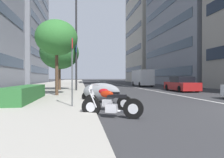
# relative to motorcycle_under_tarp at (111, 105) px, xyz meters

# --- Properties ---
(sidewalk_right_plaza) EXTENTS (160.00, 9.23, 0.15)m
(sidewalk_right_plaza) POSITION_rel_motorcycle_under_tarp_xyz_m (29.86, 5.10, -0.35)
(sidewalk_right_plaza) COLOR #A39E93
(sidewalk_right_plaza) RESTS_ON ground
(lane_centre_stripe) EXTENTS (110.00, 0.16, 0.01)m
(lane_centre_stripe) POSITION_rel_motorcycle_under_tarp_xyz_m (34.86, -6.35, -0.42)
(lane_centre_stripe) COLOR silver
(lane_centre_stripe) RESTS_ON ground
(motorcycle_under_tarp) EXTENTS (1.03, 2.01, 1.11)m
(motorcycle_under_tarp) POSITION_rel_motorcycle_under_tarp_xyz_m (0.00, 0.00, 0.00)
(motorcycle_under_tarp) COLOR black
(motorcycle_under_tarp) RESTS_ON ground
(motorcycle_mid_row) EXTENTS (1.18, 1.90, 1.10)m
(motorcycle_mid_row) POSITION_rel_motorcycle_under_tarp_xyz_m (1.55, -0.06, -0.01)
(motorcycle_mid_row) COLOR black
(motorcycle_mid_row) RESTS_ON ground
(motorcycle_second_in_row) EXTENTS (1.60, 2.21, 1.07)m
(motorcycle_second_in_row) POSITION_rel_motorcycle_under_tarp_xyz_m (4.07, -0.06, 0.15)
(motorcycle_second_in_row) COLOR gray
(motorcycle_second_in_row) RESTS_ON ground
(car_mid_block_traffic) EXTENTS (4.65, 2.01, 1.43)m
(car_mid_block_traffic) POSITION_rel_motorcycle_under_tarp_xyz_m (11.91, -8.86, 0.23)
(car_mid_block_traffic) COLOR maroon
(car_mid_block_traffic) RESTS_ON ground
(delivery_van_ahead) EXTENTS (5.54, 2.13, 2.55)m
(delivery_van_ahead) POSITION_rel_motorcycle_under_tarp_xyz_m (24.02, -8.65, 0.94)
(delivery_van_ahead) COLOR silver
(delivery_van_ahead) RESTS_ON ground
(parking_sign_by_curb) EXTENTS (0.32, 0.06, 2.89)m
(parking_sign_by_curb) POSITION_rel_motorcycle_under_tarp_xyz_m (1.90, 1.37, 1.44)
(parking_sign_by_curb) COLOR #47494C
(parking_sign_by_curb) RESTS_ON sidewalk_right_plaza
(street_lamp_with_banners) EXTENTS (1.26, 2.40, 9.27)m
(street_lamp_with_banners) POSITION_rel_motorcycle_under_tarp_xyz_m (12.84, 1.14, 5.11)
(street_lamp_with_banners) COLOR #232326
(street_lamp_with_banners) RESTS_ON sidewalk_right_plaza
(clipped_hedge_bed) EXTENTS (5.31, 1.10, 0.76)m
(clipped_hedge_bed) POSITION_rel_motorcycle_under_tarp_xyz_m (4.42, 3.91, 0.10)
(clipped_hedge_bed) COLOR #28602D
(clipped_hedge_bed) RESTS_ON sidewalk_right_plaza
(street_tree_near_plaza_corner) EXTENTS (2.86, 2.86, 5.17)m
(street_tree_near_plaza_corner) POSITION_rel_motorcycle_under_tarp_xyz_m (7.50, 2.65, 3.66)
(street_tree_near_plaza_corner) COLOR #473323
(street_tree_near_plaza_corner) RESTS_ON sidewalk_right_plaza
(street_tree_mid_sidewalk) EXTENTS (3.82, 3.82, 5.29)m
(street_tree_mid_sidewalk) POSITION_rel_motorcycle_under_tarp_xyz_m (13.83, 3.11, 3.39)
(street_tree_mid_sidewalk) COLOR #473323
(street_tree_mid_sidewalk) RESTS_ON sidewalk_right_plaza
(office_tower_mid_left) EXTENTS (22.45, 19.20, 30.08)m
(office_tower_mid_left) POSITION_rel_motorcycle_under_tarp_xyz_m (30.61, -24.72, 14.61)
(office_tower_mid_left) COLOR gray
(office_tower_mid_left) RESTS_ON ground
(office_tower_far_left_down_avenue) EXTENTS (20.22, 14.99, 49.70)m
(office_tower_far_left_down_avenue) POSITION_rel_motorcycle_under_tarp_xyz_m (54.86, -22.62, 24.43)
(office_tower_far_left_down_avenue) COLOR #B7B2A3
(office_tower_far_left_down_avenue) RESTS_ON ground
(office_tower_behind_plaza) EXTENTS (23.17, 15.84, 39.14)m
(office_tower_behind_plaza) POSITION_rel_motorcycle_under_tarp_xyz_m (45.26, 18.58, 19.15)
(office_tower_behind_plaza) COLOR gray
(office_tower_behind_plaza) RESTS_ON ground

